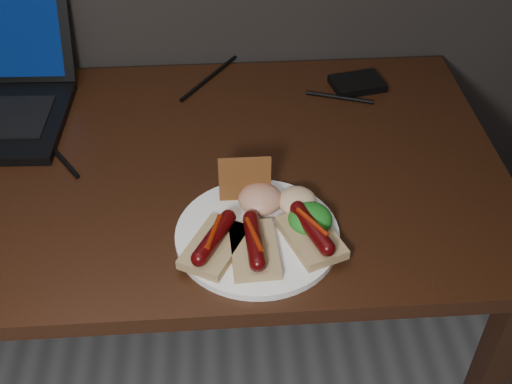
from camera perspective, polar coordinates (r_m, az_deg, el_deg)
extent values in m
cube|color=black|center=(1.19, -12.27, 1.73)|extent=(1.40, 0.70, 0.03)
cube|color=black|center=(1.71, 12.65, -0.68)|extent=(0.05, 0.05, 0.72)
cube|color=black|center=(1.39, 8.99, 9.50)|extent=(0.12, 0.09, 0.02)
cylinder|color=black|center=(1.24, -17.35, 3.39)|extent=(0.11, 0.15, 0.01)
cylinder|color=black|center=(1.40, -4.03, 10.21)|extent=(0.13, 0.19, 0.01)
cylinder|color=black|center=(1.34, 7.44, 8.35)|extent=(0.13, 0.05, 0.01)
cylinder|color=white|center=(1.02, 0.12, -3.83)|extent=(0.28, 0.28, 0.01)
cube|color=tan|center=(0.98, -3.69, -4.88)|extent=(0.12, 0.13, 0.02)
cylinder|color=#4F0605|center=(0.97, -3.75, -4.04)|extent=(0.07, 0.10, 0.02)
sphere|color=#4F0605|center=(0.94, -5.08, -5.91)|extent=(0.03, 0.02, 0.02)
sphere|color=#4F0605|center=(0.99, -2.49, -2.28)|extent=(0.03, 0.02, 0.02)
cylinder|color=maroon|center=(0.96, -3.78, -3.51)|extent=(0.03, 0.07, 0.01)
cube|color=tan|center=(0.97, -0.17, -5.15)|extent=(0.08, 0.12, 0.02)
cylinder|color=#4F0605|center=(0.96, -0.17, -4.31)|extent=(0.03, 0.10, 0.02)
sphere|color=#4F0605|center=(0.93, 0.15, -6.39)|extent=(0.03, 0.02, 0.02)
sphere|color=#4F0605|center=(0.99, -0.48, -2.37)|extent=(0.03, 0.02, 0.02)
cylinder|color=maroon|center=(0.95, -0.18, -3.78)|extent=(0.02, 0.07, 0.01)
cube|color=tan|center=(1.00, 4.93, -4.04)|extent=(0.11, 0.13, 0.02)
cylinder|color=#4F0605|center=(0.98, 5.00, -3.20)|extent=(0.06, 0.10, 0.02)
sphere|color=#4F0605|center=(0.95, 6.36, -5.01)|extent=(0.03, 0.02, 0.02)
sphere|color=#4F0605|center=(1.01, 3.72, -1.49)|extent=(0.03, 0.02, 0.02)
cylinder|color=maroon|center=(0.97, 5.04, -2.67)|extent=(0.04, 0.06, 0.01)
cube|color=brown|center=(1.04, -1.00, 1.16)|extent=(0.09, 0.01, 0.08)
ellipsoid|color=#115914|center=(1.01, 4.84, -2.39)|extent=(0.07, 0.07, 0.04)
ellipsoid|color=maroon|center=(1.04, 0.38, -0.61)|extent=(0.07, 0.07, 0.04)
ellipsoid|color=beige|center=(1.04, 3.67, -0.81)|extent=(0.06, 0.06, 0.04)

